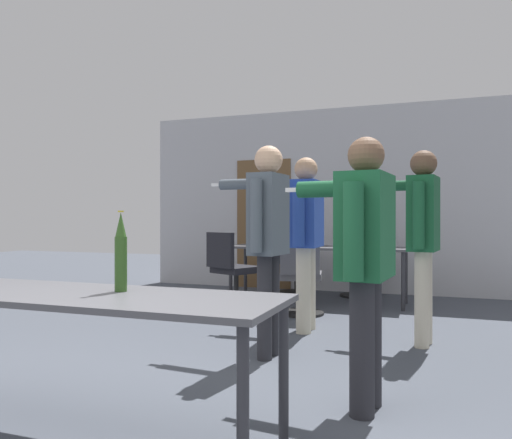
# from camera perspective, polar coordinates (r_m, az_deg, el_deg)

# --- Properties ---
(back_wall) EXTENTS (5.98, 0.12, 2.79)m
(back_wall) POSITION_cam_1_polar(r_m,az_deg,el_deg) (7.75, 8.52, 2.17)
(back_wall) COLOR #BCBCC1
(back_wall) RESTS_ON ground_plane
(conference_table_near) EXTENTS (2.15, 0.67, 0.74)m
(conference_table_near) POSITION_cam_1_polar(r_m,az_deg,el_deg) (2.70, -20.05, -9.24)
(conference_table_near) COLOR #4C4C51
(conference_table_near) RESTS_ON ground_plane
(conference_table_far) EXTENTS (2.36, 0.68, 0.74)m
(conference_table_far) POSITION_cam_1_polar(r_m,az_deg,el_deg) (6.68, 6.95, -3.61)
(conference_table_far) COLOR #4C4C51
(conference_table_far) RESTS_ON ground_plane
(person_near_casual) EXTENTS (0.75, 0.61, 1.69)m
(person_near_casual) POSITION_cam_1_polar(r_m,az_deg,el_deg) (3.99, 1.25, -0.97)
(person_near_casual) COLOR #28282D
(person_near_casual) RESTS_ON ground_plane
(person_far_watching) EXTENTS (0.80, 0.71, 1.71)m
(person_far_watching) POSITION_cam_1_polar(r_m,az_deg,el_deg) (4.94, 5.56, -0.90)
(person_far_watching) COLOR beige
(person_far_watching) RESTS_ON ground_plane
(person_right_polo) EXTENTS (0.73, 0.72, 1.58)m
(person_right_polo) POSITION_cam_1_polar(r_m,az_deg,el_deg) (2.95, 12.20, -3.16)
(person_right_polo) COLOR #28282D
(person_right_polo) RESTS_ON ground_plane
(person_left_plaid) EXTENTS (0.76, 0.67, 1.71)m
(person_left_plaid) POSITION_cam_1_polar(r_m,az_deg,el_deg) (4.60, 18.42, -0.79)
(person_left_plaid) COLOR beige
(person_left_plaid) RESTS_ON ground_plane
(office_chair_far_right) EXTENTS (0.54, 0.60, 0.91)m
(office_chair_far_right) POSITION_cam_1_polar(r_m,az_deg,el_deg) (5.76, 5.17, -6.77)
(office_chair_far_right) COLOR black
(office_chair_far_right) RESTS_ON ground_plane
(office_chair_near_pushed) EXTENTS (0.69, 0.68, 0.94)m
(office_chair_near_pushed) POSITION_cam_1_polar(r_m,az_deg,el_deg) (7.49, 4.30, -4.98)
(office_chair_near_pushed) COLOR black
(office_chair_near_pushed) RESTS_ON ground_plane
(office_chair_far_left) EXTENTS (0.63, 0.66, 0.94)m
(office_chair_far_left) POSITION_cam_1_polar(r_m,az_deg,el_deg) (6.09, -2.82, -6.13)
(office_chair_far_left) COLOR black
(office_chair_far_left) RESTS_ON ground_plane
(office_chair_mid_tucked) EXTENTS (0.66, 0.68, 0.91)m
(office_chair_mid_tucked) POSITION_cam_1_polar(r_m,az_deg,el_deg) (7.31, 12.01, -5.31)
(office_chair_mid_tucked) COLOR black
(office_chair_mid_tucked) RESTS_ON ground_plane
(beer_bottle) EXTENTS (0.06, 0.06, 0.41)m
(beer_bottle) POSITION_cam_1_polar(r_m,az_deg,el_deg) (2.63, -15.19, -3.75)
(beer_bottle) COLOR #2D511E
(beer_bottle) RESTS_ON conference_table_near
(drink_cup) EXTENTS (0.09, 0.09, 0.09)m
(drink_cup) POSITION_cam_1_polar(r_m,az_deg,el_deg) (6.83, 7.30, -2.62)
(drink_cup) COLOR #232328
(drink_cup) RESTS_ON conference_table_far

